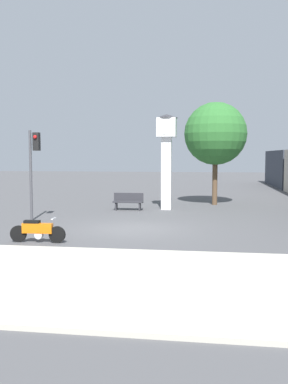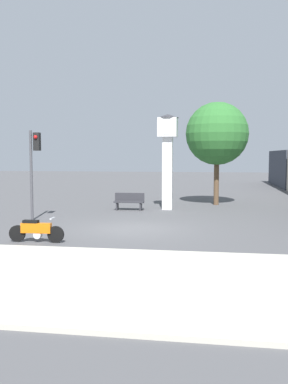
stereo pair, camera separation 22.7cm
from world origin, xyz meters
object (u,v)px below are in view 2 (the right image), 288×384
(motorcycle, at_px, (36,230))
(traffic_light, at_px, (34,159))
(clock_tower, at_px, (168,147))
(bench, at_px, (129,201))
(street_tree, at_px, (217,134))

(motorcycle, distance_m, traffic_light, 5.59)
(clock_tower, relative_size, bench, 3.20)
(traffic_light, distance_m, street_tree, 11.13)
(motorcycle, relative_size, traffic_light, 0.47)
(street_tree, bearing_deg, clock_tower, -135.37)
(street_tree, bearing_deg, bench, -144.81)
(clock_tower, bearing_deg, motorcycle, -109.93)
(motorcycle, xyz_separation_m, clock_tower, (3.45, 9.52, 2.97))
(motorcycle, distance_m, clock_tower, 10.55)
(clock_tower, distance_m, bench, 3.57)
(motorcycle, height_order, traffic_light, traffic_light)
(traffic_light, relative_size, bench, 2.52)
(clock_tower, height_order, bench, clock_tower)
(traffic_light, bearing_deg, motorcycle, -66.36)
(motorcycle, xyz_separation_m, traffic_light, (-2.03, 4.64, 2.38))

